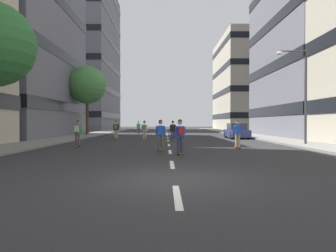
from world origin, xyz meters
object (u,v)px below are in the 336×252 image
at_px(skater_5, 77,131).
at_px(streetlamp_right, 301,86).
at_px(parked_car_near, 237,131).
at_px(street_tree_mid, 87,85).
at_px(skater_1, 116,129).
at_px(skater_4, 161,134).
at_px(skater_3, 180,135).
at_px(skater_2, 173,129).
at_px(skater_7, 138,127).
at_px(skater_0, 238,133).
at_px(skater_6, 144,129).

bearing_deg(skater_5, streetlamp_right, 1.88).
bearing_deg(parked_car_near, street_tree_mid, 158.61).
distance_m(skater_1, skater_4, 12.61).
xyz_separation_m(skater_3, skater_4, (-1.01, 2.29, -0.03)).
xyz_separation_m(streetlamp_right, skater_2, (-8.67, 5.96, -3.12)).
height_order(skater_2, skater_3, same).
relative_size(street_tree_mid, skater_7, 4.71).
xyz_separation_m(skater_4, skater_7, (-3.60, 26.45, 0.00)).
distance_m(skater_3, skater_7, 29.10).
bearing_deg(skater_5, skater_0, -8.09).
xyz_separation_m(skater_0, skater_7, (-8.39, 24.84, 0.00)).
height_order(parked_car_near, street_tree_mid, street_tree_mid).
relative_size(street_tree_mid, skater_1, 4.71).
bearing_deg(skater_7, skater_6, -83.15).
height_order(street_tree_mid, skater_2, street_tree_mid).
distance_m(parked_car_near, streetlamp_right, 10.45).
xyz_separation_m(skater_1, skater_5, (-1.16, -8.70, 0.00)).
bearing_deg(skater_4, street_tree_mid, 115.09).
bearing_deg(skater_4, parked_car_near, 60.50).
relative_size(skater_5, skater_6, 1.00).
height_order(skater_0, skater_1, same).
bearing_deg(skater_2, skater_4, -95.70).
bearing_deg(streetlamp_right, street_tree_mid, 139.40).
height_order(street_tree_mid, skater_1, street_tree_mid).
xyz_separation_m(streetlamp_right, skater_4, (-9.63, -3.59, -3.15)).
relative_size(streetlamp_right, skater_7, 3.65).
bearing_deg(skater_5, skater_7, 85.04).
xyz_separation_m(skater_2, skater_3, (0.06, -11.83, 0.00)).
xyz_separation_m(parked_car_near, skater_2, (-6.53, -3.67, 0.32)).
xyz_separation_m(skater_2, skater_5, (-6.58, -6.46, 0.00)).
height_order(parked_car_near, skater_0, skater_0).
bearing_deg(skater_4, skater_7, 97.74).
distance_m(skater_5, skater_7, 23.45).
relative_size(streetlamp_right, skater_5, 3.65).
bearing_deg(skater_4, skater_1, 110.72).
relative_size(parked_car_near, skater_1, 2.47).
height_order(parked_car_near, skater_3, skater_3).
relative_size(street_tree_mid, skater_5, 4.71).
xyz_separation_m(skater_2, skater_6, (-2.54, 0.19, 0.00)).
bearing_deg(street_tree_mid, streetlamp_right, -40.60).
relative_size(street_tree_mid, skater_0, 4.71).
relative_size(parked_car_near, skater_3, 2.47).
xyz_separation_m(skater_1, skater_4, (4.46, -11.79, -0.03)).
bearing_deg(parked_car_near, skater_1, -173.18).
height_order(parked_car_near, skater_6, skater_6).
relative_size(street_tree_mid, skater_3, 4.71).
bearing_deg(skater_0, skater_6, 128.14).
xyz_separation_m(parked_car_near, skater_1, (-11.94, -1.43, 0.32)).
height_order(skater_0, skater_7, same).
distance_m(skater_4, skater_5, 6.41).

